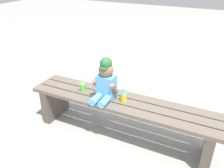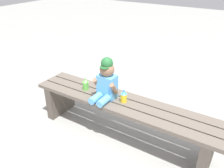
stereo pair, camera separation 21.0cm
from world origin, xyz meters
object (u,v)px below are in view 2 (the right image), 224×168
park_bench (122,112)px  child_figure (106,81)px  sippy_cup_right (124,96)px  sippy_cup_left (85,84)px

park_bench → child_figure: child_figure is taller
park_bench → sippy_cup_right: 0.18m
park_bench → child_figure: (-0.16, -0.03, 0.30)m
child_figure → sippy_cup_left: child_figure is taller
child_figure → park_bench: bearing=9.3°
park_bench → sippy_cup_left: size_ratio=14.96×
park_bench → child_figure: bearing=-170.7°
park_bench → sippy_cup_left: 0.46m
child_figure → sippy_cup_right: (0.18, 0.02, -0.12)m
child_figure → sippy_cup_right: 0.21m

